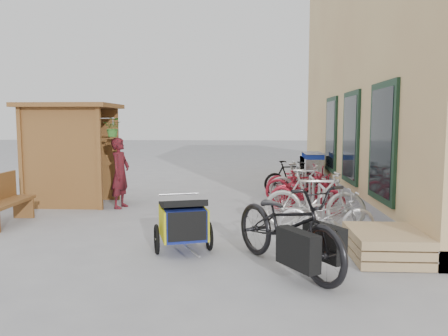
# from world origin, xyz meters

# --- Properties ---
(ground) EXTENTS (80.00, 80.00, 0.00)m
(ground) POSITION_xyz_m (0.00, 0.00, 0.00)
(ground) COLOR #98989B
(kiosk) EXTENTS (2.49, 1.65, 2.40)m
(kiosk) POSITION_xyz_m (-3.28, 2.47, 1.55)
(kiosk) COLOR brown
(kiosk) RESTS_ON ground
(bike_rack) EXTENTS (0.05, 5.35, 0.86)m
(bike_rack) POSITION_xyz_m (2.30, 2.40, 0.52)
(bike_rack) COLOR #A5A8AD
(bike_rack) RESTS_ON ground
(pallet_stack) EXTENTS (1.00, 1.20, 0.40)m
(pallet_stack) POSITION_xyz_m (3.00, -1.40, 0.21)
(pallet_stack) COLOR tan
(pallet_stack) RESTS_ON ground
(bench) EXTENTS (0.53, 1.56, 0.97)m
(bench) POSITION_xyz_m (-3.68, 0.32, 0.50)
(bench) COLOR brown
(bench) RESTS_ON ground
(shopping_carts) EXTENTS (0.58, 1.94, 1.03)m
(shopping_carts) POSITION_xyz_m (3.00, 6.32, 0.60)
(shopping_carts) COLOR silver
(shopping_carts) RESTS_ON ground
(child_trailer) EXTENTS (0.96, 1.48, 0.86)m
(child_trailer) POSITION_xyz_m (0.03, -1.19, 0.48)
(child_trailer) COLOR navy
(child_trailer) RESTS_ON ground
(cargo_bike) EXTENTS (1.87, 2.34, 1.19)m
(cargo_bike) POSITION_xyz_m (1.54, -1.94, 0.59)
(cargo_bike) COLOR black
(cargo_bike) RESTS_ON ground
(person_kiosk) EXTENTS (0.49, 0.65, 1.61)m
(person_kiosk) POSITION_xyz_m (-1.91, 2.11, 0.81)
(person_kiosk) COLOR maroon
(person_kiosk) RESTS_ON ground
(bike_0) EXTENTS (1.65, 0.67, 0.85)m
(bike_0) POSITION_xyz_m (2.31, -0.45, 0.42)
(bike_0) COLOR #BDBCC2
(bike_0) RESTS_ON ground
(bike_1) EXTENTS (1.89, 0.71, 1.11)m
(bike_1) POSITION_xyz_m (2.22, 0.31, 0.56)
(bike_1) COLOR #B7B6B3
(bike_1) RESTS_ON ground
(bike_2) EXTENTS (1.74, 1.08, 0.86)m
(bike_2) POSITION_xyz_m (2.28, 1.72, 0.43)
(bike_2) COLOR maroon
(bike_2) RESTS_ON ground
(bike_3) EXTENTS (1.55, 0.62, 0.91)m
(bike_3) POSITION_xyz_m (2.27, 2.08, 0.45)
(bike_3) COLOR maroon
(bike_3) RESTS_ON ground
(bike_4) EXTENTS (1.85, 0.94, 0.93)m
(bike_4) POSITION_xyz_m (2.30, 2.76, 0.46)
(bike_4) COLOR maroon
(bike_4) RESTS_ON ground
(bike_5) EXTENTS (1.67, 0.72, 0.97)m
(bike_5) POSITION_xyz_m (2.33, 3.05, 0.48)
(bike_5) COLOR #B7B6B3
(bike_5) RESTS_ON ground
(bike_6) EXTENTS (1.65, 0.61, 0.86)m
(bike_6) POSITION_xyz_m (2.33, 3.93, 0.43)
(bike_6) COLOR maroon
(bike_6) RESTS_ON ground
(bike_7) EXTENTS (1.60, 0.93, 0.92)m
(bike_7) POSITION_xyz_m (2.17, 4.30, 0.46)
(bike_7) COLOR black
(bike_7) RESTS_ON ground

